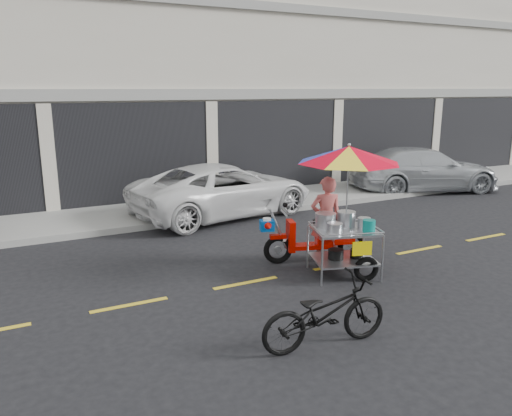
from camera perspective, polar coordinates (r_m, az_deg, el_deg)
name	(u,v)px	position (r m, az deg, el deg)	size (l,w,h in m)	color
ground	(341,265)	(9.67, 9.64, -6.44)	(90.00, 90.00, 0.00)	black
sidewalk	(226,203)	(14.26, -3.49, 0.56)	(45.00, 3.00, 0.15)	gray
shophouse_block	(239,62)	(19.71, -1.96, 16.34)	(36.00, 8.11, 10.40)	beige
centerline	(341,265)	(9.67, 9.64, -6.42)	(42.00, 0.10, 0.01)	gold
white_pickup	(224,190)	(13.09, -3.71, 2.11)	(2.27, 4.92, 1.37)	white
silver_pickup	(423,169)	(17.12, 18.59, 4.20)	(1.97, 4.84, 1.40)	silver
near_bicycle	(325,313)	(6.59, 7.89, -11.83)	(0.62, 1.76, 0.93)	black
food_vendor_rig	(338,191)	(9.07, 9.39, 1.98)	(2.33, 2.33, 2.37)	black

